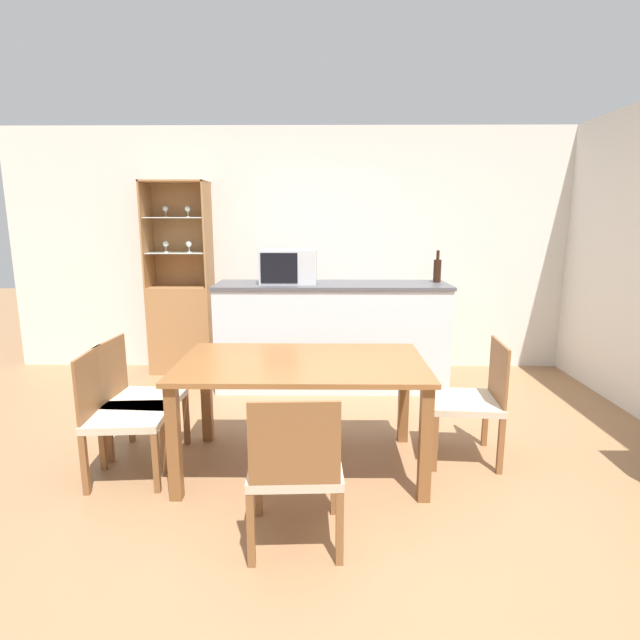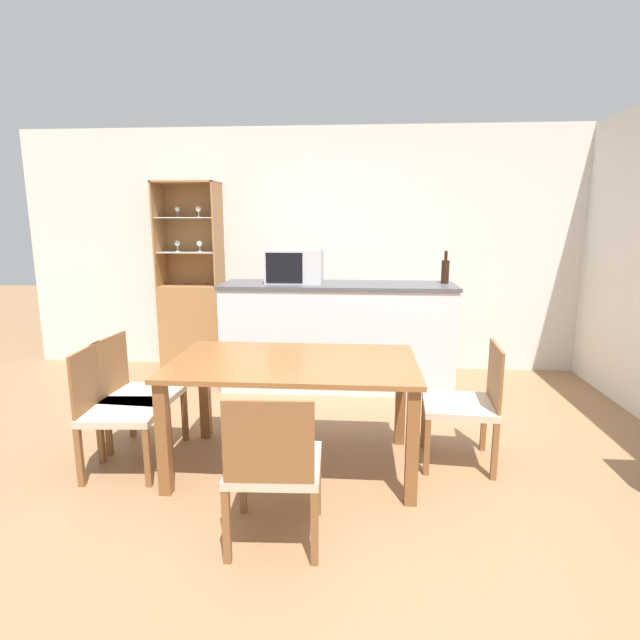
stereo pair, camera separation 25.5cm
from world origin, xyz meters
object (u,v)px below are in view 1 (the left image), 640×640
Objects in this scene: dining_chair_side_right_far at (470,400)px; dining_chair_head_near at (295,467)px; wine_bottle at (437,270)px; dining_chair_side_left_near at (121,414)px; dining_chair_side_left_far at (138,398)px; microwave at (288,266)px; display_cabinet at (182,315)px; dining_table at (302,376)px.

dining_chair_head_near is at bearing 134.28° from dining_chair_side_right_far.
dining_chair_side_right_far is at bearing -93.58° from wine_bottle.
dining_chair_head_near is (-1.12, -0.94, 0.00)m from dining_chair_side_right_far.
wine_bottle reaches higher than dining_chair_side_left_near.
dining_chair_head_near is 2.91m from wine_bottle.
dining_chair_side_right_far is 1.00× the size of dining_chair_side_left_near.
dining_chair_side_left_far is 1.55× the size of microwave.
microwave is at bearing 149.08° from dining_chair_side_left_near.
dining_chair_side_right_far is 2.25m from dining_chair_side_left_near.
dining_chair_side_left_near is at bearing 146.95° from dining_chair_head_near.
dining_chair_side_right_far is 2.24m from dining_chair_side_left_far.
wine_bottle reaches higher than dining_chair_side_right_far.
wine_bottle is (2.34, 1.60, 0.71)m from dining_chair_side_left_far.
dining_chair_side_left_near is at bearing -83.61° from display_cabinet.
dining_chair_side_left_near and dining_chair_head_near have the same top height.
dining_chair_head_near is 1.46m from dining_chair_side_left_far.
display_cabinet is 1.28× the size of dining_table.
display_cabinet is 2.44× the size of dining_chair_side_right_far.
dining_table is 2.19m from wine_bottle.
dining_chair_side_left_near is 1.00× the size of dining_chair_head_near.
dining_chair_side_left_near is 2.67× the size of wine_bottle.
wine_bottle reaches higher than dining_chair_head_near.
dining_chair_side_left_far is at bearing -121.02° from microwave.
microwave is at bearing 152.70° from dining_chair_side_left_far.
dining_chair_head_near is at bearing 53.67° from dining_chair_side_left_far.
dining_chair_side_left_near is at bearing 3.71° from dining_chair_side_left_far.
display_cabinet is at bearing 171.05° from wine_bottle.
dining_chair_side_left_far is at bearing -145.60° from wine_bottle.
dining_chair_side_right_far is at bearing -49.24° from microwave.
display_cabinet is 1.39m from microwave.
dining_chair_head_near is 1.00× the size of dining_chair_side_left_far.
dining_table is at bearing -125.00° from wine_bottle.
dining_chair_head_near reaches higher than dining_table.
dining_chair_side_left_near is (0.26, -2.29, -0.19)m from display_cabinet.
dining_chair_side_right_far is at bearing 93.00° from dining_chair_side_left_near.
dining_chair_side_left_near is at bearing -172.82° from dining_table.
dining_chair_side_right_far is at bearing -38.94° from display_cabinet.
microwave reaches higher than wine_bottle.
dining_table is at bearing 93.17° from dining_chair_side_left_near.
microwave reaches higher than dining_chair_side_left_near.
dining_chair_side_right_far is at bearing 37.40° from dining_chair_head_near.
dining_table is at bearing 101.17° from dining_chair_side_right_far.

